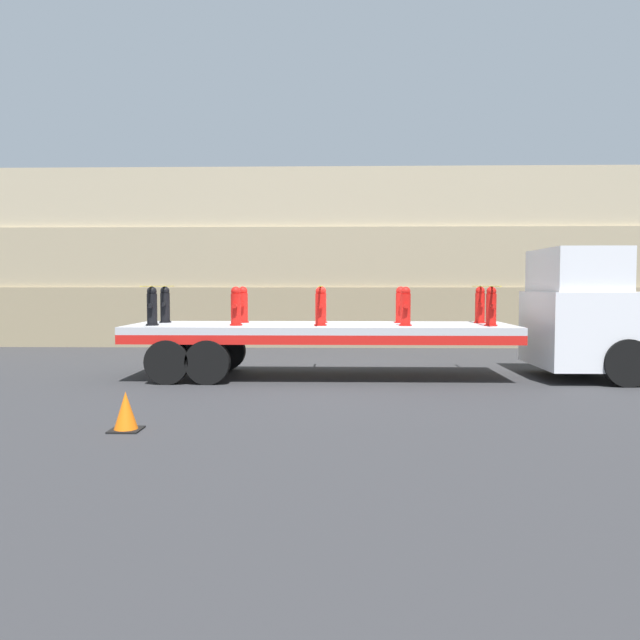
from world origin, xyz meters
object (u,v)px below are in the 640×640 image
object	(u,v)px
fire_hydrant_red_near_2	(320,307)
fire_hydrant_red_far_2	(322,305)
truck_cab	(587,315)
fire_hydrant_red_far_3	(400,305)
fire_hydrant_red_near_3	(405,307)
fire_hydrant_red_near_4	(491,307)
fire_hydrant_red_near_1	(236,307)
traffic_cone	(126,412)
fire_hydrant_red_far_4	(480,305)
fire_hydrant_black_far_0	(165,305)
fire_hydrant_red_far_1	(243,305)
flatbed_trailer	(293,335)
fire_hydrant_black_near_0	(152,306)

from	to	relation	value
fire_hydrant_red_near_2	fire_hydrant_red_far_2	world-z (taller)	same
truck_cab	fire_hydrant_red_far_3	bearing A→B (deg)	172.76
fire_hydrant_red_near_3	fire_hydrant_red_near_4	size ratio (longest dim) A/B	1.00
fire_hydrant_red_near_1	traffic_cone	xyz separation A→B (m)	(-0.83, -4.85, -1.36)
fire_hydrant_red_near_4	fire_hydrant_red_far_4	xyz separation A→B (m)	(0.00, 1.06, 0.00)
fire_hydrant_red_near_1	fire_hydrant_red_near_4	size ratio (longest dim) A/B	1.00
fire_hydrant_red_near_1	fire_hydrant_red_near_2	size ratio (longest dim) A/B	1.00
fire_hydrant_red_near_1	fire_hydrant_red_far_2	xyz separation A→B (m)	(1.87, 1.06, 0.00)
fire_hydrant_black_far_0	fire_hydrant_red_far_3	bearing A→B (deg)	0.00
fire_hydrant_red_near_1	fire_hydrant_red_near_3	bearing A→B (deg)	0.00
traffic_cone	fire_hydrant_red_near_3	bearing A→B (deg)	46.66
fire_hydrant_red_near_1	fire_hydrant_red_near_3	distance (m)	3.74
truck_cab	traffic_cone	size ratio (longest dim) A/B	5.14
fire_hydrant_black_far_0	fire_hydrant_red_near_3	size ratio (longest dim) A/B	1.00
fire_hydrant_red_far_3	traffic_cone	size ratio (longest dim) A/B	1.51
fire_hydrant_red_near_2	fire_hydrant_red_near_4	size ratio (longest dim) A/B	1.00
fire_hydrant_red_near_2	fire_hydrant_red_far_4	world-z (taller)	same
truck_cab	fire_hydrant_red_near_1	size ratio (longest dim) A/B	3.39
fire_hydrant_red_near_4	traffic_cone	distance (m)	8.18
traffic_cone	truck_cab	bearing A→B (deg)	31.61
fire_hydrant_red_far_2	fire_hydrant_red_near_4	world-z (taller)	same
fire_hydrant_red_far_3	fire_hydrant_red_near_4	xyz separation A→B (m)	(1.87, -1.06, 0.00)
fire_hydrant_red_near_2	fire_hydrant_red_far_4	bearing A→B (deg)	15.77
fire_hydrant_red_far_1	fire_hydrant_red_far_3	world-z (taller)	same
fire_hydrant_red_near_1	fire_hydrant_red_far_1	size ratio (longest dim) A/B	1.00
flatbed_trailer	fire_hydrant_black_far_0	xyz separation A→B (m)	(-3.10, 0.53, 0.66)
truck_cab	traffic_cone	bearing A→B (deg)	-148.39
fire_hydrant_red_far_4	fire_hydrant_red_near_4	bearing A→B (deg)	-90.00
fire_hydrant_black_near_0	fire_hydrant_black_far_0	bearing A→B (deg)	90.00
fire_hydrant_red_near_4	traffic_cone	size ratio (longest dim) A/B	1.51
fire_hydrant_red_near_2	traffic_cone	bearing A→B (deg)	-119.16
flatbed_trailer	fire_hydrant_black_near_0	xyz separation A→B (m)	(-3.10, -0.53, 0.66)
fire_hydrant_red_near_1	fire_hydrant_red_near_2	xyz separation A→B (m)	(1.87, 0.00, 0.00)
fire_hydrant_red_far_1	fire_hydrant_red_near_2	world-z (taller)	same
fire_hydrant_red_far_2	fire_hydrant_red_near_3	bearing A→B (deg)	-29.46
fire_hydrant_red_near_2	flatbed_trailer	bearing A→B (deg)	140.37
fire_hydrant_red_near_2	fire_hydrant_red_far_2	distance (m)	1.06
fire_hydrant_red_near_1	fire_hydrant_red_far_4	distance (m)	5.71
fire_hydrant_red_near_2	fire_hydrant_red_near_3	xyz separation A→B (m)	(1.87, 0.00, 0.00)
fire_hydrant_red_far_3	fire_hydrant_red_far_4	distance (m)	1.87
fire_hydrant_red_far_1	traffic_cone	distance (m)	6.11
truck_cab	fire_hydrant_red_far_3	size ratio (longest dim) A/B	3.39
fire_hydrant_red_far_2	fire_hydrant_red_far_3	bearing A→B (deg)	0.00
truck_cab	fire_hydrant_red_near_3	world-z (taller)	truck_cab
truck_cab	fire_hydrant_red_far_1	world-z (taller)	truck_cab
fire_hydrant_black_far_0	fire_hydrant_red_near_3	distance (m)	5.71
fire_hydrant_red_near_2	fire_hydrant_red_far_2	bearing A→B (deg)	90.00
fire_hydrant_red_near_1	flatbed_trailer	bearing A→B (deg)	23.20
fire_hydrant_red_far_4	fire_hydrant_black_near_0	bearing A→B (deg)	-171.96
fire_hydrant_red_near_1	fire_hydrant_red_near_3	xyz separation A→B (m)	(3.74, 0.00, 0.00)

